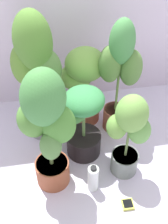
{
  "coord_description": "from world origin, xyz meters",
  "views": [
    {
      "loc": [
        -0.27,
        -1.34,
        1.76
      ],
      "look_at": [
        -0.0,
        0.18,
        0.36
      ],
      "focal_mm": 43.73,
      "sensor_mm": 36.0,
      "label": 1
    }
  ],
  "objects_px": {
    "potted_plant_back_left": "(37,72)",
    "potted_plant_back_right": "(119,72)",
    "potted_plant_front_left": "(47,126)",
    "potted_plant_front_right": "(129,132)",
    "potted_plant_center": "(81,120)",
    "potted_plant_back_center": "(83,78)",
    "hygrometer_box": "(128,204)",
    "nutrient_bottle": "(93,178)"
  },
  "relations": [
    {
      "from": "potted_plant_back_left",
      "to": "potted_plant_back_right",
      "type": "xyz_separation_m",
      "value": [
        0.62,
        -0.06,
        -0.03
      ]
    },
    {
      "from": "potted_plant_front_left",
      "to": "potted_plant_front_right",
      "type": "relative_size",
      "value": 1.35
    },
    {
      "from": "potted_plant_center",
      "to": "potted_plant_back_center",
      "type": "height_order",
      "value": "potted_plant_back_center"
    },
    {
      "from": "potted_plant_back_right",
      "to": "hygrometer_box",
      "type": "height_order",
      "value": "potted_plant_back_right"
    },
    {
      "from": "potted_plant_back_right",
      "to": "potted_plant_back_center",
      "type": "bearing_deg",
      "value": 147.79
    },
    {
      "from": "potted_plant_front_right",
      "to": "potted_plant_back_center",
      "type": "bearing_deg",
      "value": 108.41
    },
    {
      "from": "potted_plant_front_right",
      "to": "potted_plant_back_right",
      "type": "distance_m",
      "value": 0.5
    },
    {
      "from": "potted_plant_back_left",
      "to": "potted_plant_front_right",
      "type": "bearing_deg",
      "value": -42.94
    },
    {
      "from": "potted_plant_center",
      "to": "nutrient_bottle",
      "type": "relative_size",
      "value": 2.54
    },
    {
      "from": "potted_plant_center",
      "to": "nutrient_bottle",
      "type": "xyz_separation_m",
      "value": [
        0.03,
        -0.36,
        -0.23
      ]
    },
    {
      "from": "potted_plant_back_center",
      "to": "nutrient_bottle",
      "type": "relative_size",
      "value": 2.91
    },
    {
      "from": "potted_plant_front_left",
      "to": "hygrometer_box",
      "type": "bearing_deg",
      "value": -31.69
    },
    {
      "from": "potted_plant_front_left",
      "to": "potted_plant_front_right",
      "type": "distance_m",
      "value": 0.56
    },
    {
      "from": "potted_plant_back_left",
      "to": "potted_plant_back_right",
      "type": "bearing_deg",
      "value": -5.81
    },
    {
      "from": "potted_plant_back_left",
      "to": "hygrometer_box",
      "type": "relative_size",
      "value": 13.2
    },
    {
      "from": "potted_plant_front_left",
      "to": "potted_plant_center",
      "type": "height_order",
      "value": "potted_plant_front_left"
    },
    {
      "from": "potted_plant_back_left",
      "to": "potted_plant_back_center",
      "type": "xyz_separation_m",
      "value": [
        0.36,
        0.1,
        -0.17
      ]
    },
    {
      "from": "potted_plant_back_left",
      "to": "potted_plant_center",
      "type": "relative_size",
      "value": 1.74
    },
    {
      "from": "hygrometer_box",
      "to": "potted_plant_center",
      "type": "bearing_deg",
      "value": 25.61
    },
    {
      "from": "nutrient_bottle",
      "to": "potted_plant_center",
      "type": "bearing_deg",
      "value": 94.45
    },
    {
      "from": "hygrometer_box",
      "to": "potted_plant_back_right",
      "type": "bearing_deg",
      "value": -5.72
    },
    {
      "from": "potted_plant_center",
      "to": "nutrient_bottle",
      "type": "distance_m",
      "value": 0.43
    },
    {
      "from": "potted_plant_front_left",
      "to": "nutrient_bottle",
      "type": "distance_m",
      "value": 0.55
    },
    {
      "from": "potted_plant_front_left",
      "to": "nutrient_bottle",
      "type": "height_order",
      "value": "potted_plant_front_left"
    },
    {
      "from": "potted_plant_back_left",
      "to": "potted_plant_front_left",
      "type": "bearing_deg",
      "value": -86.63
    },
    {
      "from": "potted_plant_back_right",
      "to": "hygrometer_box",
      "type": "bearing_deg",
      "value": -97.46
    },
    {
      "from": "potted_plant_front_left",
      "to": "potted_plant_center",
      "type": "distance_m",
      "value": 0.41
    },
    {
      "from": "nutrient_bottle",
      "to": "potted_plant_front_left",
      "type": "bearing_deg",
      "value": 156.47
    },
    {
      "from": "potted_plant_front_left",
      "to": "nutrient_bottle",
      "type": "bearing_deg",
      "value": -23.53
    },
    {
      "from": "potted_plant_front_left",
      "to": "hygrometer_box",
      "type": "xyz_separation_m",
      "value": [
        0.49,
        -0.3,
        -0.56
      ]
    },
    {
      "from": "potted_plant_front_right",
      "to": "hygrometer_box",
      "type": "relative_size",
      "value": 8.75
    },
    {
      "from": "potted_plant_back_right",
      "to": "potted_plant_center",
      "type": "bearing_deg",
      "value": -145.91
    },
    {
      "from": "potted_plant_back_right",
      "to": "potted_plant_front_left",
      "type": "bearing_deg",
      "value": -141.18
    },
    {
      "from": "potted_plant_center",
      "to": "hygrometer_box",
      "type": "distance_m",
      "value": 0.68
    },
    {
      "from": "potted_plant_front_right",
      "to": "nutrient_bottle",
      "type": "height_order",
      "value": "potted_plant_front_right"
    },
    {
      "from": "potted_plant_back_right",
      "to": "potted_plant_center",
      "type": "distance_m",
      "value": 0.47
    },
    {
      "from": "potted_plant_back_right",
      "to": "potted_plant_back_center",
      "type": "relative_size",
      "value": 1.41
    },
    {
      "from": "potted_plant_back_right",
      "to": "nutrient_bottle",
      "type": "relative_size",
      "value": 4.12
    },
    {
      "from": "potted_plant_front_right",
      "to": "nutrient_bottle",
      "type": "bearing_deg",
      "value": -155.1
    },
    {
      "from": "potted_plant_front_left",
      "to": "hygrometer_box",
      "type": "height_order",
      "value": "potted_plant_front_left"
    },
    {
      "from": "potted_plant_front_left",
      "to": "potted_plant_back_right",
      "type": "bearing_deg",
      "value": 38.82
    },
    {
      "from": "potted_plant_back_left",
      "to": "potted_plant_back_center",
      "type": "relative_size",
      "value": 1.52
    }
  ]
}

